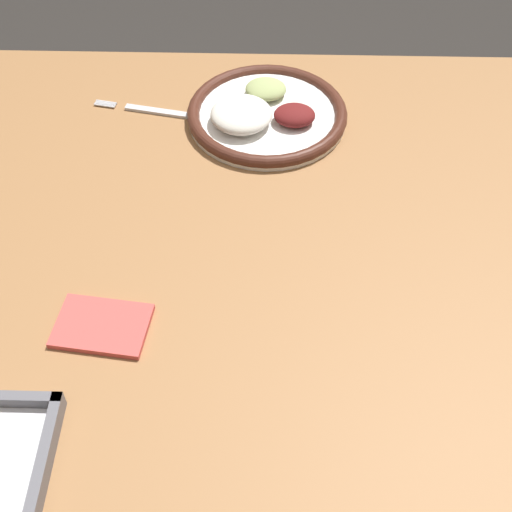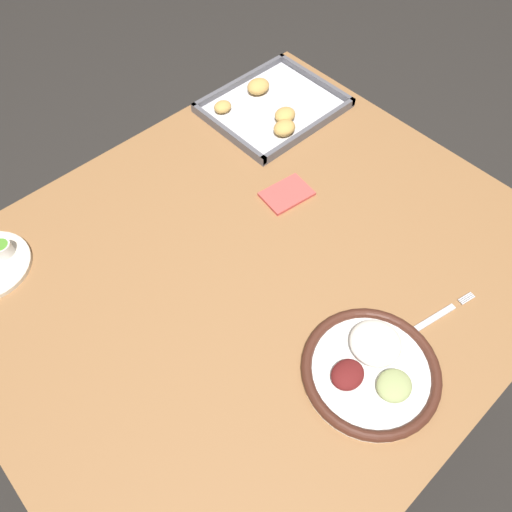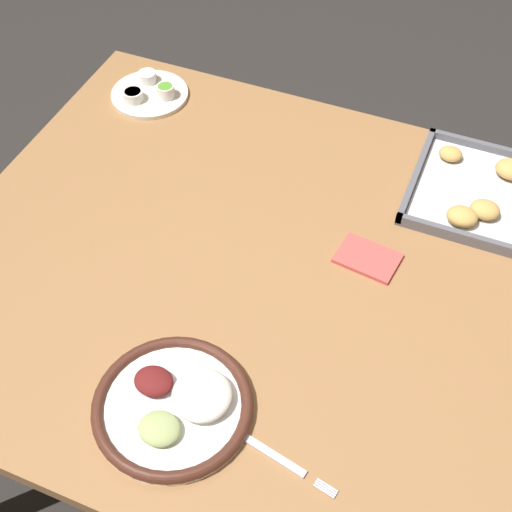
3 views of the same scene
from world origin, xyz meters
TOP-DOWN VIEW (x-y plane):
  - ground_plane at (0.00, 0.00)m, footprint 8.00×8.00m
  - dining_table at (0.00, 0.00)m, footprint 1.17×1.00m
  - dinner_plate at (-0.01, -0.32)m, footprint 0.25×0.25m
  - fork at (0.15, -0.33)m, footprint 0.21×0.06m
  - saucer_plate at (-0.42, 0.37)m, footprint 0.18×0.18m
  - baking_tray at (0.36, 0.34)m, footprint 0.34×0.28m
  - napkin at (0.18, 0.09)m, footprint 0.12×0.09m

SIDE VIEW (x-z plane):
  - ground_plane at x=0.00m, z-range 0.00..0.00m
  - dining_table at x=0.00m, z-range 0.26..0.97m
  - fork at x=0.15m, z-range 0.71..0.72m
  - napkin at x=0.18m, z-range 0.71..0.72m
  - baking_tray at x=0.36m, z-range 0.70..0.74m
  - saucer_plate at x=-0.42m, z-range 0.70..0.74m
  - dinner_plate at x=-0.01m, z-range 0.70..0.75m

